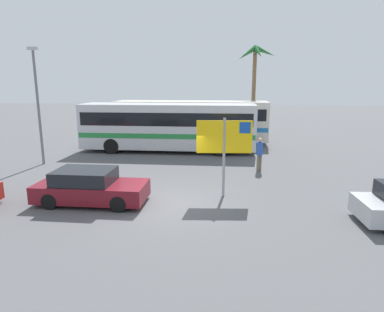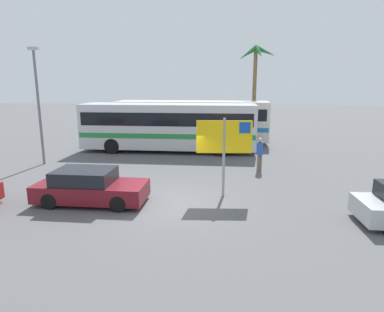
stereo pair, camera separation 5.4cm
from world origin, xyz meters
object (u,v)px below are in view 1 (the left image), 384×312
Objects in this scene: car_maroon at (90,187)px; pedestrian_by_bus at (260,151)px; bus_front_coach at (168,125)px; bus_rear_coach at (191,120)px; ferry_sign at (225,140)px.

car_maroon is 2.37× the size of pedestrian_by_bus.
bus_front_coach is at bearing -168.33° from pedestrian_by_bus.
bus_rear_coach is at bearing 170.10° from pedestrian_by_bus.
car_maroon is at bearing -89.94° from pedestrian_by_bus.
ferry_sign is 1.81× the size of pedestrian_by_bus.
ferry_sign reaches higher than bus_rear_coach.
ferry_sign is at bearing 14.73° from car_maroon.
pedestrian_by_bus is at bearing -61.51° from bus_rear_coach.
bus_front_coach is 7.34m from pedestrian_by_bus.
bus_front_coach reaches higher than car_maroon.
ferry_sign is at bearing -77.99° from bus_rear_coach.
bus_rear_coach is 3.59× the size of ferry_sign.
pedestrian_by_bus is (1.80, 4.18, -1.28)m from ferry_sign.
pedestrian_by_bus is (4.42, -8.13, -0.74)m from bus_rear_coach.
car_maroon is at bearing -97.41° from bus_front_coach.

